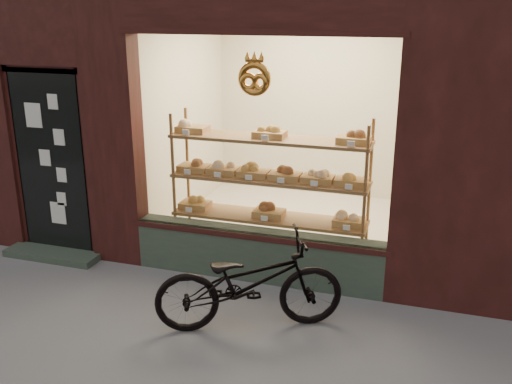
% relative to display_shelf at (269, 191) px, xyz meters
% --- Properties ---
extents(display_shelf, '(2.20, 0.45, 1.70)m').
position_rel_display_shelf_xyz_m(display_shelf, '(0.00, 0.00, 0.00)').
color(display_shelf, brown).
rests_on(display_shelf, ground).
extents(bicycle, '(1.79, 1.25, 0.89)m').
position_rel_display_shelf_xyz_m(bicycle, '(0.23, -1.39, -0.41)').
color(bicycle, black).
rests_on(bicycle, ground).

